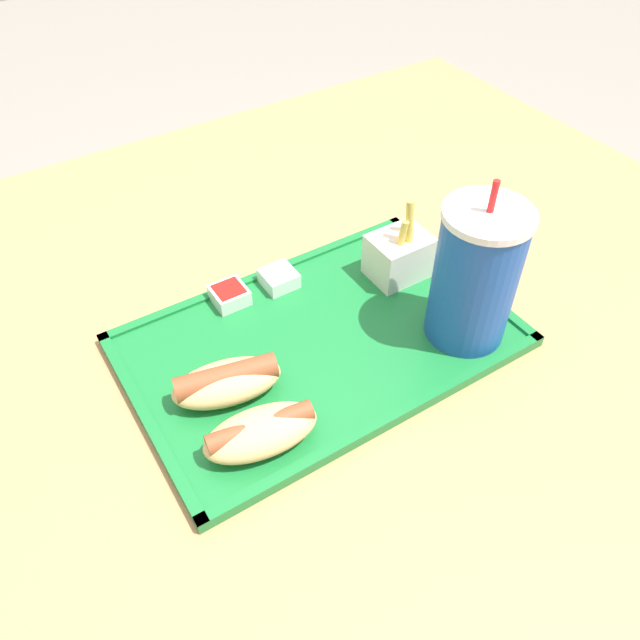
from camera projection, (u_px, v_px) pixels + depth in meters
ground_plane at (308, 585)px, 1.27m from camera, size 8.00×8.00×0.00m
dining_table at (305, 490)px, 1.01m from camera, size 1.33×1.07×0.75m
food_tray at (320, 341)px, 0.72m from camera, size 0.43×0.28×0.01m
soda_cup at (475, 276)px, 0.67m from camera, size 0.09×0.09×0.20m
hot_dog_far at (261, 432)px, 0.60m from camera, size 0.12×0.07×0.04m
hot_dog_near at (227, 382)px, 0.65m from camera, size 0.13×0.08×0.04m
fries_carton at (399, 255)px, 0.78m from camera, size 0.07×0.06×0.11m
sauce_cup_mayo at (279, 278)px, 0.78m from camera, size 0.04×0.04×0.02m
sauce_cup_ketchup at (230, 295)px, 0.76m from camera, size 0.04×0.04×0.02m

